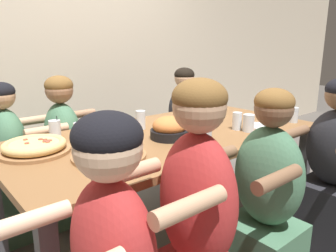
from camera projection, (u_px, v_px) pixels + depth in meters
name	position (u px, v px, depth m)	size (l,w,h in m)	color
ground_plane	(168.00, 238.00, 2.27)	(18.00, 18.00, 0.00)	#514C47
restaurant_back_panel	(65.00, 10.00, 2.95)	(10.00, 0.06, 3.20)	beige
dining_table	(168.00, 145.00, 2.10)	(2.02, 0.99, 0.76)	brown
pizza_board_main	(109.00, 152.00, 1.64)	(0.38, 0.38, 0.05)	#996B42
pizza_board_second	(35.00, 147.00, 1.71)	(0.36, 0.36, 0.06)	#996B42
skillet_bowl	(170.00, 129.00, 1.97)	(0.34, 0.23, 0.14)	black
empty_plate_a	(191.00, 116.00, 2.54)	(0.21, 0.21, 0.02)	white
empty_plate_b	(261.00, 126.00, 2.24)	(0.20, 0.20, 0.02)	white
cocktail_glass_blue	(55.00, 129.00, 2.01)	(0.07, 0.07, 0.13)	silver
drinking_glass_a	(141.00, 121.00, 2.18)	(0.06, 0.06, 0.12)	silver
drinking_glass_b	(186.00, 118.00, 2.26)	(0.07, 0.07, 0.13)	silver
drinking_glass_c	(213.00, 106.00, 2.75)	(0.08, 0.08, 0.11)	silver
drinking_glass_d	(113.00, 120.00, 2.26)	(0.07, 0.07, 0.10)	silver
drinking_glass_e	(80.00, 131.00, 1.95)	(0.07, 0.07, 0.10)	silver
drinking_glass_f	(237.00, 122.00, 2.17)	(0.06, 0.06, 0.12)	silver
drinking_glass_g	(203.00, 119.00, 2.18)	(0.08, 0.08, 0.15)	silver
drinking_glass_h	(249.00, 124.00, 2.12)	(0.07, 0.07, 0.11)	silver
drinking_glass_i	(294.00, 115.00, 2.36)	(0.06, 0.06, 0.11)	silver
drinking_glass_j	(205.00, 138.00, 1.77)	(0.08, 0.08, 0.14)	silver
diner_far_right	(184.00, 130.00, 3.18)	(0.51, 0.40, 1.09)	#232328
diner_near_right	(331.00, 173.00, 2.08)	(0.51, 0.40, 1.12)	#232328
diner_near_center	(265.00, 210.00, 1.63)	(0.51, 0.40, 1.12)	#477556
diner_far_left	(11.00, 170.00, 2.20)	(0.51, 0.40, 1.08)	#477556
diner_far_midleft	(65.00, 156.00, 2.43)	(0.51, 0.40, 1.09)	#477556
diner_near_midleft	(196.00, 238.00, 1.32)	(0.51, 0.40, 1.20)	#B22D2D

